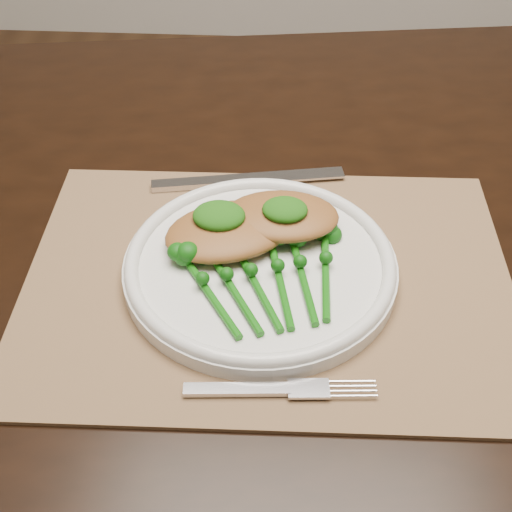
# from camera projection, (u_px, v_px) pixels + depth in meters

# --- Properties ---
(floor) EXTENTS (4.00, 4.00, 0.00)m
(floor) POSITION_uv_depth(u_px,v_px,m) (232.00, 506.00, 1.35)
(floor) COLOR #50321B
(floor) RESTS_ON ground
(dining_table) EXTENTS (1.71, 1.11, 0.75)m
(dining_table) POSITION_uv_depth(u_px,v_px,m) (307.00, 401.00, 1.07)
(dining_table) COLOR black
(dining_table) RESTS_ON ground
(placemat) EXTENTS (0.50, 0.37, 0.00)m
(placemat) POSITION_uv_depth(u_px,v_px,m) (268.00, 280.00, 0.73)
(placemat) COLOR brown
(placemat) RESTS_ON dining_table
(dinner_plate) EXTENTS (0.28, 0.28, 0.03)m
(dinner_plate) POSITION_uv_depth(u_px,v_px,m) (260.00, 265.00, 0.72)
(dinner_plate) COLOR white
(dinner_plate) RESTS_ON placemat
(knife) EXTENTS (0.23, 0.06, 0.01)m
(knife) POSITION_uv_depth(u_px,v_px,m) (230.00, 181.00, 0.84)
(knife) COLOR silver
(knife) RESTS_ON placemat
(fork) EXTENTS (0.17, 0.03, 0.01)m
(fork) POSITION_uv_depth(u_px,v_px,m) (293.00, 389.00, 0.62)
(fork) COLOR silver
(fork) RESTS_ON placemat
(chicken_fillet_left) EXTENTS (0.16, 0.14, 0.03)m
(chicken_fillet_left) POSITION_uv_depth(u_px,v_px,m) (229.00, 231.00, 0.73)
(chicken_fillet_left) COLOR #965E2B
(chicken_fillet_left) RESTS_ON dinner_plate
(chicken_fillet_right) EXTENTS (0.12, 0.09, 0.02)m
(chicken_fillet_right) POSITION_uv_depth(u_px,v_px,m) (281.00, 216.00, 0.75)
(chicken_fillet_right) COLOR #965E2B
(chicken_fillet_right) RESTS_ON dinner_plate
(pesto_dollop_left) EXTENTS (0.05, 0.05, 0.02)m
(pesto_dollop_left) POSITION_uv_depth(u_px,v_px,m) (219.00, 216.00, 0.73)
(pesto_dollop_left) COLOR #12460A
(pesto_dollop_left) RESTS_ON chicken_fillet_left
(pesto_dollop_right) EXTENTS (0.05, 0.04, 0.02)m
(pesto_dollop_right) POSITION_uv_depth(u_px,v_px,m) (285.00, 210.00, 0.73)
(pesto_dollop_right) COLOR #12460A
(pesto_dollop_right) RESTS_ON chicken_fillet_right
(broccolini_bundle) EXTENTS (0.17, 0.19, 0.04)m
(broccolini_bundle) POSITION_uv_depth(u_px,v_px,m) (269.00, 286.00, 0.69)
(broccolini_bundle) COLOR #105A0B
(broccolini_bundle) RESTS_ON dinner_plate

